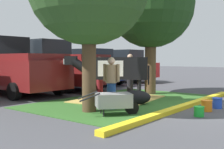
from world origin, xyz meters
TOP-DOWN VIEW (x-y plane):
  - ground_plane at (0.00, 0.00)m, footprint 80.00×80.00m
  - grass_island at (-0.04, 2.27)m, footprint 6.71×4.13m
  - curb_yellow at (-0.04, 0.05)m, footprint 7.91×0.24m
  - hay_bedding at (0.10, 2.65)m, footprint 3.50×2.82m
  - shade_tree_right at (2.18, 2.55)m, footprint 3.54×3.54m
  - cow_holstein at (0.12, 2.94)m, footprint 2.05×2.81m
  - calf_lying at (-0.56, 1.57)m, footprint 1.22×1.07m
  - person_handler at (0.47, 3.85)m, footprint 0.53×0.34m
  - person_visitor_near at (-1.56, 1.67)m, footprint 0.34×0.52m
  - person_visitor_far at (1.56, 3.14)m, footprint 0.34×0.53m
  - wheelbarrow at (-2.19, 1.07)m, footprint 1.40×1.30m
  - bucket_green at (-0.97, -0.73)m, footprint 0.28×0.28m
  - bucket_orange at (-0.14, -0.63)m, footprint 0.32×0.32m
  - bucket_blue at (0.51, -0.72)m, footprint 0.30×0.30m
  - pickup_truck_maroon at (-1.28, 7.28)m, footprint 2.32×5.45m
  - pickup_truck_black at (1.28, 7.30)m, footprint 2.32×5.45m
  - sedan_blue at (3.86, 7.50)m, footprint 2.11×4.44m
  - sedan_red at (6.64, 7.20)m, footprint 2.11×4.44m

SIDE VIEW (x-z plane):
  - ground_plane at x=0.00m, z-range 0.00..0.00m
  - grass_island at x=-0.04m, z-range 0.00..0.02m
  - hay_bedding at x=0.10m, z-range 0.01..0.04m
  - curb_yellow at x=-0.04m, z-range 0.00..0.12m
  - bucket_green at x=-0.97m, z-range 0.01..0.27m
  - bucket_orange at x=-0.14m, z-range 0.01..0.32m
  - bucket_blue at x=0.51m, z-range 0.01..0.32m
  - calf_lying at x=-0.56m, z-range 0.00..0.48m
  - wheelbarrow at x=-2.19m, z-range 0.07..0.70m
  - person_visitor_near at x=-1.56m, z-range 0.05..1.57m
  - person_handler at x=0.47m, z-range 0.05..1.60m
  - person_visitor_far at x=1.56m, z-range 0.06..1.73m
  - sedan_blue at x=3.86m, z-range -0.03..1.99m
  - sedan_red at x=6.64m, z-range -0.03..1.99m
  - pickup_truck_maroon at x=-1.28m, z-range -0.10..2.32m
  - pickup_truck_black at x=1.28m, z-range -0.10..2.32m
  - cow_holstein at x=0.12m, z-range 0.33..1.90m
  - shade_tree_right at x=2.18m, z-range 0.93..6.39m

